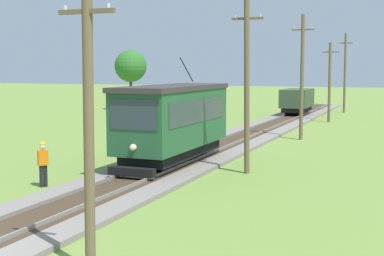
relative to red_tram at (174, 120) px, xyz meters
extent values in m
cube|color=#235633|center=(0.00, 0.02, 0.11)|extent=(2.50, 8.00, 2.60)
cube|color=#383333|center=(0.00, 0.02, 1.52)|extent=(2.60, 8.32, 0.22)
cube|color=black|center=(0.00, 0.02, -1.47)|extent=(2.10, 7.04, 0.44)
cube|color=#2D3842|center=(0.00, -3.99, 0.57)|extent=(2.10, 0.03, 1.25)
cube|color=#2D3842|center=(1.26, 0.02, 0.47)|extent=(0.02, 6.72, 1.04)
sphere|color=#F4EAB2|center=(0.00, -4.04, -0.74)|extent=(0.28, 0.28, 0.28)
cylinder|color=black|center=(0.00, 1.62, 2.33)|extent=(0.05, 1.67, 1.19)
cube|color=black|center=(0.00, -4.18, -1.69)|extent=(2.00, 0.36, 0.32)
cylinder|color=black|center=(0.00, -2.22, -1.47)|extent=(1.54, 0.80, 0.80)
cylinder|color=black|center=(0.00, 2.26, -1.47)|extent=(1.54, 0.80, 0.80)
cube|color=#384C33|center=(0.00, 29.42, -0.42)|extent=(2.40, 5.20, 1.70)
cube|color=black|center=(0.00, 29.42, -1.49)|extent=(2.02, 4.78, 0.38)
cylinder|color=black|center=(0.00, 27.86, -1.49)|extent=(1.54, 0.76, 0.76)
cylinder|color=black|center=(0.00, 30.98, -1.49)|extent=(1.54, 0.76, 0.76)
cylinder|color=brown|center=(3.64, -13.02, 1.12)|extent=(0.24, 0.32, 6.63)
cube|color=brown|center=(3.64, -13.02, 3.64)|extent=(1.40, 0.10, 0.10)
cylinder|color=silver|center=(3.09, -13.02, 3.74)|extent=(0.08, 0.08, 0.10)
cylinder|color=silver|center=(4.19, -13.02, 3.74)|extent=(0.08, 0.08, 0.10)
cylinder|color=brown|center=(3.64, -0.43, 1.62)|extent=(0.24, 0.54, 7.62)
cube|color=brown|center=(3.64, -0.43, 4.51)|extent=(1.40, 0.10, 0.10)
cylinder|color=silver|center=(3.09, -0.43, 4.61)|extent=(0.08, 0.08, 0.10)
cylinder|color=silver|center=(4.19, -0.43, 4.61)|extent=(0.08, 0.08, 0.10)
cylinder|color=brown|center=(3.64, 12.24, 1.81)|extent=(0.24, 0.27, 8.00)
cube|color=brown|center=(3.64, 12.24, 4.85)|extent=(1.40, 0.10, 0.10)
cylinder|color=silver|center=(3.09, 12.24, 4.95)|extent=(0.08, 0.08, 0.10)
cylinder|color=silver|center=(4.19, 12.24, 4.95)|extent=(0.08, 0.08, 0.10)
cylinder|color=brown|center=(3.64, 24.83, 1.20)|extent=(0.24, 0.41, 6.79)
cube|color=brown|center=(3.64, 24.83, 3.78)|extent=(1.40, 0.10, 0.10)
cylinder|color=silver|center=(3.09, 24.83, 3.88)|extent=(0.08, 0.08, 0.10)
cylinder|color=silver|center=(4.19, 24.83, 3.88)|extent=(0.08, 0.08, 0.10)
cylinder|color=brown|center=(3.64, 35.91, 1.89)|extent=(0.24, 0.50, 8.17)
cube|color=brown|center=(3.64, 35.91, 4.99)|extent=(1.40, 0.10, 0.10)
cylinder|color=silver|center=(3.09, 35.91, 5.09)|extent=(0.08, 0.08, 0.10)
cylinder|color=silver|center=(4.19, 35.91, 5.09)|extent=(0.08, 0.08, 0.10)
cylinder|color=black|center=(-2.99, -6.01, -1.76)|extent=(0.15, 0.15, 0.86)
cylinder|color=black|center=(-2.88, -5.89, -1.76)|extent=(0.15, 0.15, 0.86)
cube|color=orange|center=(-2.93, -5.95, -1.04)|extent=(0.43, 0.45, 0.58)
sphere|color=beige|center=(-2.93, -5.95, -0.61)|extent=(0.22, 0.22, 0.22)
sphere|color=yellow|center=(-2.93, -5.95, -0.51)|extent=(0.21, 0.21, 0.21)
cylinder|color=#4C3823|center=(-18.60, 30.82, -0.43)|extent=(0.32, 0.32, 3.53)
sphere|color=#2D6B28|center=(-18.60, 30.82, 2.66)|extent=(3.52, 3.52, 3.52)
camera|label=1|loc=(10.34, -23.62, 2.41)|focal=52.13mm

